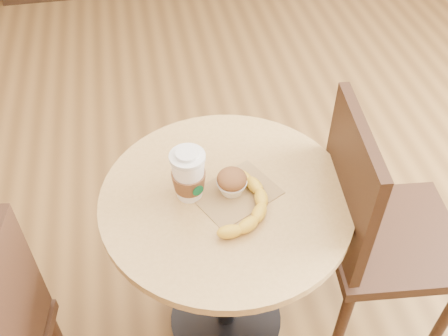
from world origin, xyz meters
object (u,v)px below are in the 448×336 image
object	(u,v)px
banana	(242,201)
chair_right	(376,229)
cafe_table	(226,235)
muffin	(232,182)
coffee_cup	(189,176)

from	to	relation	value
banana	chair_right	bearing A→B (deg)	23.56
cafe_table	chair_right	distance (m)	0.50
muffin	banana	xyz separation A→B (m)	(0.02, -0.06, -0.02)
cafe_table	coffee_cup	xyz separation A→B (m)	(-0.11, 0.03, 0.27)
coffee_cup	chair_right	bearing A→B (deg)	-32.14
muffin	cafe_table	bearing A→B (deg)	-145.04
chair_right	muffin	xyz separation A→B (m)	(-0.48, 0.07, 0.24)
chair_right	muffin	bearing A→B (deg)	86.61
chair_right	banana	distance (m)	0.51
cafe_table	coffee_cup	world-z (taller)	coffee_cup
chair_right	coffee_cup	bearing A→B (deg)	87.07
cafe_table	muffin	xyz separation A→B (m)	(0.02, 0.01, 0.24)
cafe_table	coffee_cup	size ratio (longest dim) A/B	4.44
cafe_table	banana	bearing A→B (deg)	-53.33
coffee_cup	banana	size ratio (longest dim) A/B	0.62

